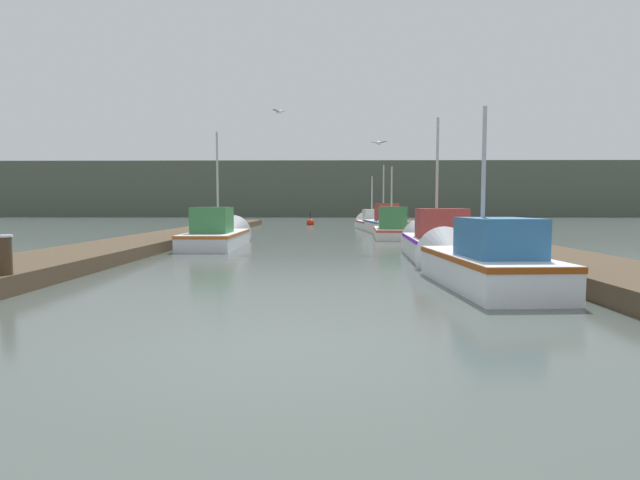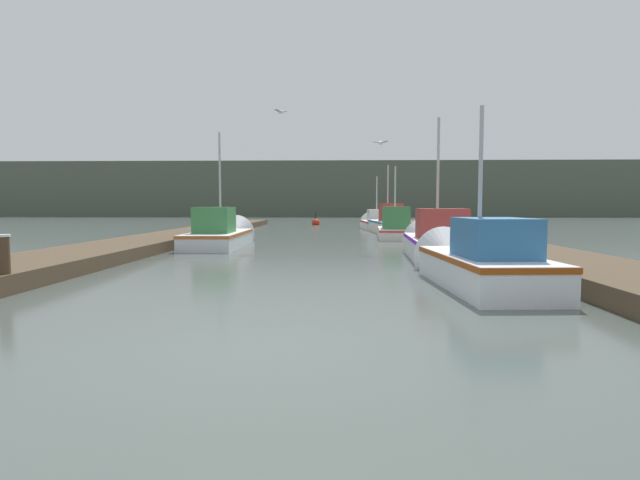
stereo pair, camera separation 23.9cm
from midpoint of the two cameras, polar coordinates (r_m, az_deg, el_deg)
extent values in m
plane|color=#47514C|center=(5.33, -5.55, -13.24)|extent=(200.00, 200.00, 0.00)
cube|color=#4C3D2B|center=(22.15, -16.04, 0.26)|extent=(2.53, 40.00, 0.37)
cube|color=#4C3D2B|center=(21.79, 16.33, 0.20)|extent=(2.53, 40.00, 0.37)
cube|color=#4C5647|center=(74.48, 1.31, 5.69)|extent=(120.00, 16.00, 7.47)
cube|color=silver|center=(10.01, 18.87, -3.40)|extent=(1.78, 4.02, 0.64)
cube|color=#943F0F|center=(9.98, 18.90, -1.92)|extent=(1.82, 4.05, 0.10)
cone|color=silver|center=(12.25, 14.95, -2.00)|extent=(1.51, 0.92, 1.46)
cube|color=#2D6699|center=(9.49, 20.01, 0.25)|extent=(1.25, 1.60, 0.70)
cylinder|color=#B2B2B7|center=(10.22, 18.51, 6.52)|extent=(0.08, 0.08, 2.83)
cube|color=silver|center=(15.10, 13.81, -0.86)|extent=(1.90, 4.29, 0.65)
cube|color=#7012CD|center=(15.08, 13.83, 0.14)|extent=(1.93, 4.32, 0.10)
cone|color=silver|center=(17.68, 12.52, -0.14)|extent=(1.64, 1.10, 1.58)
cube|color=#99332D|center=(14.54, 14.18, 1.87)|extent=(1.40, 1.38, 0.83)
cylinder|color=#B2B2B7|center=(15.38, 13.76, 7.00)|extent=(0.08, 0.08, 3.52)
cube|color=silver|center=(19.14, -11.17, 0.08)|extent=(1.87, 5.09, 0.57)
cube|color=#C35A1F|center=(19.12, -11.18, 0.76)|extent=(1.90, 5.12, 0.10)
cone|color=silver|center=(22.08, -9.54, 0.62)|extent=(1.72, 0.98, 1.70)
cube|color=#387A42|center=(18.48, -11.61, 2.27)|extent=(1.29, 1.68, 0.93)
cylinder|color=#B2B2B7|center=(19.49, -11.02, 6.53)|extent=(0.08, 0.08, 3.76)
cube|color=silver|center=(23.87, 8.86, 0.77)|extent=(1.83, 4.37, 0.49)
cube|color=#D33E3E|center=(23.86, 8.86, 1.21)|extent=(1.86, 4.41, 0.10)
cone|color=silver|center=(26.46, 8.53, 1.09)|extent=(1.53, 0.99, 1.48)
cube|color=#387A42|center=(23.31, 8.96, 2.54)|extent=(1.31, 1.78, 1.01)
cylinder|color=#B2B2B7|center=(24.16, 8.86, 4.87)|extent=(0.08, 0.08, 2.93)
cube|color=silver|center=(28.52, 8.09, 1.51)|extent=(2.00, 5.10, 0.68)
cube|color=#1F67A9|center=(28.51, 8.10, 2.07)|extent=(2.03, 5.13, 0.10)
cone|color=silver|center=(31.53, 7.09, 1.75)|extent=(1.64, 1.24, 1.56)
cube|color=#99332D|center=(27.88, 8.34, 3.17)|extent=(1.24, 1.59, 0.99)
cylinder|color=#B2B2B7|center=(28.87, 8.00, 5.36)|extent=(0.08, 0.08, 3.17)
cube|color=silver|center=(32.87, 6.76, 1.73)|extent=(2.01, 4.13, 0.55)
cube|color=#A42C2C|center=(32.86, 6.76, 2.10)|extent=(2.04, 4.16, 0.10)
cone|color=silver|center=(35.26, 6.20, 1.89)|extent=(1.74, 0.89, 1.70)
cube|color=silver|center=(32.35, 6.90, 2.84)|extent=(1.38, 1.73, 0.74)
cylinder|color=#B2B2B7|center=(33.15, 6.71, 4.74)|extent=(0.08, 0.08, 2.92)
cylinder|color=#473523|center=(10.27, -31.88, -2.54)|extent=(0.22, 0.22, 1.02)
cylinder|color=silver|center=(10.23, -31.99, 0.42)|extent=(0.25, 0.25, 0.04)
sphere|color=red|center=(39.36, -0.32, 1.98)|extent=(0.63, 0.63, 0.63)
cylinder|color=black|center=(39.35, -0.32, 2.80)|extent=(0.06, 0.06, 0.50)
ellipsoid|color=white|center=(17.80, 7.32, 10.96)|extent=(0.25, 0.31, 0.12)
cube|color=gray|center=(17.85, 6.90, 11.01)|extent=(0.30, 0.22, 0.07)
cube|color=gray|center=(17.76, 7.74, 11.04)|extent=(0.30, 0.22, 0.07)
ellipsoid|color=white|center=(18.80, -4.12, 14.40)|extent=(0.31, 0.29, 0.12)
cube|color=gray|center=(18.70, -4.43, 14.51)|extent=(0.26, 0.29, 0.07)
cube|color=gray|center=(18.90, -3.82, 14.41)|extent=(0.26, 0.29, 0.07)
camera|label=1|loc=(0.12, -89.52, 0.03)|focal=28.00mm
camera|label=2|loc=(0.12, 90.48, -0.03)|focal=28.00mm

